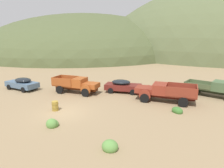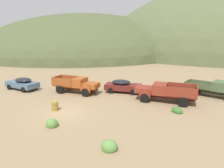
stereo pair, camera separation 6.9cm
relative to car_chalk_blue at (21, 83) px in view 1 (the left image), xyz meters
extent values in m
plane|color=#937A56|center=(9.74, -5.00, -0.82)|extent=(300.00, 300.00, 0.00)
ellipsoid|color=#4C5633|center=(-19.00, 56.96, -0.82)|extent=(78.55, 86.19, 30.84)
ellipsoid|color=#56603D|center=(29.49, 59.79, -0.82)|extent=(81.47, 61.96, 46.05)
cube|color=slate|center=(0.13, -0.02, -0.14)|extent=(4.77, 2.56, 0.68)
ellipsoid|color=black|center=(0.40, -0.06, 0.46)|extent=(2.58, 2.00, 0.57)
ellipsoid|color=slate|center=(-1.88, 0.29, -0.07)|extent=(1.22, 1.64, 0.61)
cylinder|color=black|center=(-1.11, 1.13, -0.48)|extent=(0.70, 0.30, 0.68)
cylinder|color=black|center=(-1.40, -0.73, -0.48)|extent=(0.70, 0.30, 0.68)
cylinder|color=black|center=(1.67, 0.69, -0.48)|extent=(0.70, 0.30, 0.68)
cylinder|color=black|center=(1.38, -1.17, -0.48)|extent=(0.70, 0.30, 0.68)
cube|color=#51220D|center=(7.58, 1.05, -0.16)|extent=(5.42, 0.93, 0.36)
cube|color=#A34C1E|center=(9.58, 1.05, 0.30)|extent=(1.71, 1.64, 0.55)
cube|color=#B7B2A8|center=(10.37, 1.04, 0.27)|extent=(0.08, 1.12, 0.44)
cylinder|color=#A34C1E|center=(9.35, 0.08, -0.06)|extent=(1.20, 0.18, 1.20)
cylinder|color=#A34C1E|center=(9.35, 2.02, -0.06)|extent=(1.20, 0.18, 1.20)
cube|color=#A34C1E|center=(8.09, 1.05, 0.55)|extent=(1.26, 1.88, 1.05)
cube|color=black|center=(8.66, 1.05, 0.76)|extent=(0.05, 1.59, 0.59)
cube|color=#97471E|center=(6.10, 1.05, 0.08)|extent=(2.74, 1.96, 0.12)
cube|color=#97471E|center=(6.10, 0.08, 0.62)|extent=(2.74, 0.11, 0.95)
cube|color=#97471E|center=(6.10, 2.03, 0.62)|extent=(2.74, 0.11, 0.95)
cube|color=#97471E|center=(4.79, 1.06, 0.62)|extent=(0.10, 1.96, 0.95)
cylinder|color=black|center=(9.35, 0.03, -0.34)|extent=(0.96, 0.28, 0.96)
cylinder|color=black|center=(9.35, 2.07, -0.34)|extent=(0.96, 0.28, 0.96)
cylinder|color=black|center=(5.87, 0.04, -0.34)|extent=(0.96, 0.28, 0.96)
cylinder|color=black|center=(5.87, 2.07, -0.34)|extent=(0.96, 0.28, 0.96)
cube|color=maroon|center=(12.85, 3.31, -0.14)|extent=(4.55, 2.30, 0.68)
ellipsoid|color=black|center=(12.59, 3.28, 0.46)|extent=(2.43, 1.87, 0.57)
ellipsoid|color=maroon|center=(14.81, 3.50, -0.07)|extent=(1.11, 1.59, 0.61)
cylinder|color=black|center=(14.30, 2.51, -0.48)|extent=(0.70, 0.27, 0.68)
cylinder|color=black|center=(14.11, 4.38, -0.48)|extent=(0.70, 0.27, 0.68)
cylinder|color=black|center=(11.60, 2.24, -0.48)|extent=(0.70, 0.27, 0.68)
cylinder|color=black|center=(11.41, 4.11, -0.48)|extent=(0.70, 0.27, 0.68)
cube|color=#42140D|center=(18.07, 1.46, -0.16)|extent=(5.94, 1.07, 0.36)
cube|color=maroon|center=(15.88, 1.48, 0.30)|extent=(1.89, 1.83, 0.55)
cube|color=#B7B2A8|center=(15.01, 1.49, 0.27)|extent=(0.09, 1.25, 0.44)
cylinder|color=maroon|center=(16.14, 2.56, -0.06)|extent=(1.20, 0.19, 1.20)
cylinder|color=maroon|center=(16.13, 0.40, -0.06)|extent=(1.20, 0.19, 1.20)
cube|color=maroon|center=(17.51, 1.47, 0.55)|extent=(1.39, 2.10, 1.05)
cube|color=black|center=(16.89, 1.47, 0.76)|extent=(0.06, 1.78, 0.59)
cube|color=maroon|center=(19.69, 1.45, 0.08)|extent=(3.01, 2.21, 0.12)
cube|color=maroon|center=(19.70, 2.55, 0.62)|extent=(3.00, 0.12, 0.95)
cube|color=maroon|center=(19.69, 0.36, 0.62)|extent=(3.00, 0.12, 0.95)
cube|color=maroon|center=(21.13, 1.44, 0.62)|extent=(0.12, 2.19, 0.95)
cylinder|color=black|center=(16.14, 2.62, -0.34)|extent=(0.96, 0.29, 0.96)
cylinder|color=black|center=(16.13, 0.34, -0.34)|extent=(0.96, 0.29, 0.96)
cylinder|color=black|center=(19.95, 2.59, -0.34)|extent=(0.96, 0.29, 0.96)
cylinder|color=black|center=(19.94, 0.31, -0.34)|extent=(0.96, 0.29, 0.96)
cube|color=#232B1B|center=(23.11, 5.14, -0.16)|extent=(5.88, 2.81, 0.36)
cube|color=#47603D|center=(23.64, 4.96, 0.55)|extent=(1.92, 2.27, 1.05)
cube|color=#495735|center=(21.58, 5.66, 0.08)|extent=(3.47, 2.87, 0.12)
cube|color=#495735|center=(21.25, 4.71, 0.42)|extent=(2.85, 1.06, 0.55)
cube|color=#495735|center=(21.91, 6.61, 0.42)|extent=(2.85, 1.06, 0.55)
cube|color=#495735|center=(20.23, 6.12, 0.42)|extent=(0.75, 1.94, 0.55)
cylinder|color=black|center=(21.01, 4.75, -0.34)|extent=(1.00, 0.58, 0.96)
cylinder|color=black|center=(21.69, 6.73, -0.34)|extent=(1.00, 0.58, 0.96)
cylinder|color=olive|center=(8.78, -4.86, -0.37)|extent=(0.58, 0.58, 0.90)
torus|color=brown|center=(8.78, -4.86, -0.19)|extent=(0.63, 0.63, 0.03)
torus|color=brown|center=(8.78, -4.86, -0.55)|extent=(0.63, 0.63, 0.03)
ellipsoid|color=#5B8E42|center=(3.99, 6.15, -0.62)|extent=(0.83, 0.75, 0.70)
ellipsoid|color=#5B8E42|center=(4.14, 6.26, -0.63)|extent=(0.88, 0.79, 0.67)
ellipsoid|color=#5B8E42|center=(15.94, -9.13, -0.65)|extent=(0.84, 0.76, 0.60)
ellipsoid|color=#5B8E42|center=(15.93, -9.22, -0.59)|extent=(1.02, 0.92, 0.83)
ellipsoid|color=#5B8E42|center=(10.68, -7.68, -0.64)|extent=(0.80, 0.72, 0.65)
ellipsoid|color=#5B8E42|center=(10.62, -7.83, -0.58)|extent=(0.89, 0.80, 0.84)
ellipsoid|color=#5B8E42|center=(18.33, 5.54, -0.65)|extent=(0.70, 0.63, 0.59)
ellipsoid|color=#5B8E42|center=(18.32, 5.52, -0.66)|extent=(0.59, 0.54, 0.58)
ellipsoid|color=#5B8E42|center=(18.35, 5.59, -0.64)|extent=(0.69, 0.62, 0.64)
ellipsoid|color=#3D702D|center=(19.45, -1.46, -0.63)|extent=(0.65, 0.59, 0.66)
ellipsoid|color=#3D702D|center=(19.43, -1.29, -0.64)|extent=(0.89, 0.80, 0.63)
ellipsoid|color=#3D702D|center=(19.61, -1.54, -0.64)|extent=(0.73, 0.65, 0.64)
camera|label=1|loc=(19.81, -19.28, 5.93)|focal=31.67mm
camera|label=2|loc=(19.88, -19.26, 5.93)|focal=31.67mm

